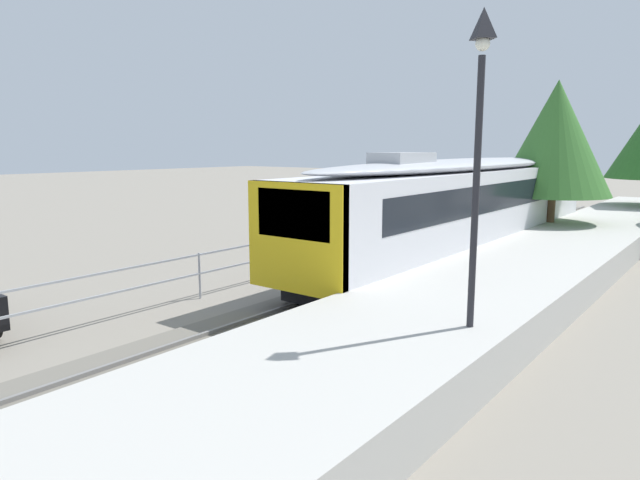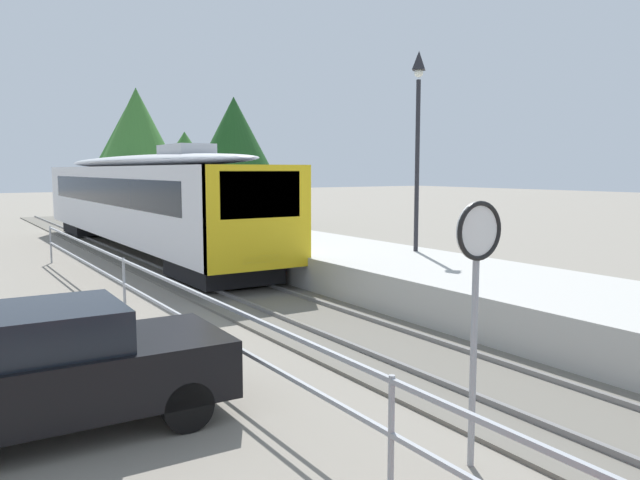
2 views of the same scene
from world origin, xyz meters
name	(u,v)px [view 2 (image 2 of 2)]	position (x,y,z in m)	size (l,w,h in m)	color
ground_plane	(126,305)	(-3.00, 22.00, 0.00)	(160.00, 160.00, 0.00)	gray
track_rails	(244,291)	(0.00, 22.00, 0.03)	(3.20, 60.00, 0.14)	#6B665B
commuter_train	(140,196)	(0.00, 30.79, 2.15)	(2.82, 19.79, 3.74)	silver
station_platform	(348,264)	(3.25, 22.00, 0.45)	(3.90, 60.00, 0.90)	#B7B5AD
platform_lamp_mid_platform	(418,113)	(4.49, 20.54, 4.62)	(0.34, 0.34, 5.35)	#232328
speed_limit_sign	(478,268)	(-2.09, 12.13, 2.12)	(0.61, 0.10, 2.81)	#9EA0A5
carpark_fence	(391,411)	(-3.30, 12.00, 0.91)	(0.06, 36.06, 1.25)	#9EA0A5
parked_hatchback_black	(51,368)	(-5.66, 15.41, 0.79)	(4.04, 1.85, 1.53)	black
tree_behind_carpark	(131,141)	(4.13, 46.35, 4.86)	(5.35, 5.35, 7.34)	brown
tree_behind_station_far	(234,141)	(7.41, 38.53, 4.64)	(4.89, 4.89, 6.99)	brown
tree_distant_left	(137,141)	(1.49, 36.05, 4.40)	(4.63, 4.63, 6.78)	brown
tree_distant_centre	(185,159)	(8.05, 47.72, 3.83)	(4.78, 4.78, 5.65)	brown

